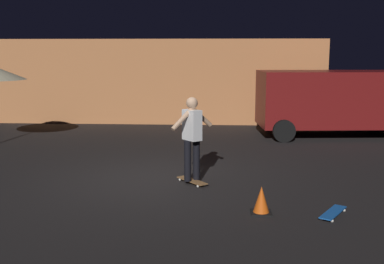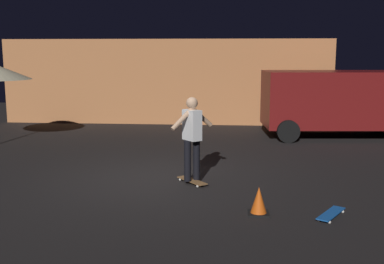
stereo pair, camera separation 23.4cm
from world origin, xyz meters
TOP-DOWN VIEW (x-y plane):
  - ground_plane at (0.00, 0.00)m, footprint 28.00×28.00m
  - low_building at (-0.83, 8.96)m, footprint 11.95×3.30m
  - parked_van at (4.91, 5.31)m, footprint 4.74×2.53m
  - skateboard_ridden at (0.81, -0.36)m, footprint 0.66×0.72m
  - skateboard_spare at (3.19, -2.11)m, footprint 0.58×0.77m
  - skater at (0.81, -0.36)m, footprint 0.80×0.71m
  - traffic_cone at (2.04, -2.07)m, footprint 0.34×0.34m

SIDE VIEW (x-z plane):
  - ground_plane at x=0.00m, z-range 0.00..0.00m
  - skateboard_ridden at x=0.81m, z-range 0.02..0.09m
  - skateboard_spare at x=3.19m, z-range 0.02..0.09m
  - traffic_cone at x=2.04m, z-range -0.02..0.44m
  - skater at x=0.81m, z-range 0.20..1.87m
  - parked_van at x=4.91m, z-range 0.15..2.18m
  - low_building at x=-0.83m, z-range 0.00..3.07m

